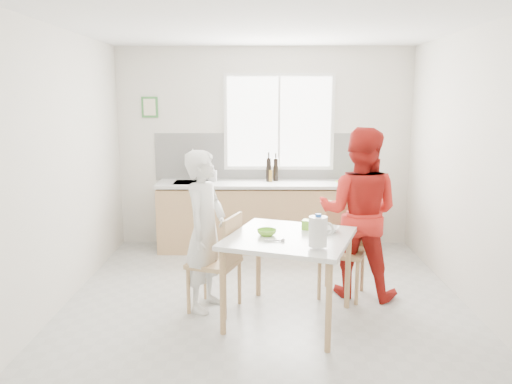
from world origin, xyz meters
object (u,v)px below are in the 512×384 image
Objects in this scene: wine_bottle_a at (269,170)px; milk_jug at (318,231)px; bowl_white at (328,229)px; bowl_green at (267,232)px; dining_table at (289,245)px; chair_far at (343,245)px; person_white at (205,231)px; chair_left at (221,258)px; person_red at (359,213)px; wine_bottle_b at (276,170)px.

milk_jug is at bearing -82.10° from wine_bottle_a.
wine_bottle_a is at bearing 103.64° from bowl_white.
milk_jug is at bearing -42.79° from bowl_green.
dining_table is 0.92m from chair_far.
dining_table is at bearing -159.41° from bowl_white.
chair_far is 1.08m from bowl_green.
person_white is 1.17m from bowl_white.
person_white reaches higher than dining_table.
chair_left is 2.18m from wine_bottle_a.
bowl_white is at bearing 72.04° from person_red.
bowl_white is 0.62× the size of wine_bottle_a.
bowl_white is 0.54m from milk_jug.
wine_bottle_a is at bearing 117.11° from milk_jug.
chair_left is 0.99× the size of chair_far.
person_white is 5.18× the size of wine_bottle_b.
chair_left is 1.13m from milk_jug.
wine_bottle_a is (-0.90, 1.64, 0.21)m from person_red.
person_white is (-1.39, -0.39, 0.25)m from chair_far.
wine_bottle_a is at bearing -174.20° from chair_left.
chair_left is 5.40× the size of bowl_green.
bowl_white is at bearing -94.99° from chair_far.
chair_left is (-0.64, 0.22, -0.20)m from dining_table.
person_white is at bearing -109.59° from wine_bottle_b.
chair_far is 3.51× the size of milk_jug.
wine_bottle_b is at bearing 114.91° from milk_jug.
chair_left reaches higher than bowl_green.
wine_bottle_b is (-0.06, 2.34, 0.35)m from dining_table.
person_white is at bearing -145.30° from chair_far.
dining_table is 0.77× the size of person_red.
chair_far is 3.19× the size of wine_bottle_b.
chair_far is at bearing 47.74° from dining_table.
bowl_green is 0.55× the size of wine_bottle_a.
chair_left is 2.95× the size of wine_bottle_a.
bowl_green is 2.34m from wine_bottle_b.
wine_bottle_b reaches higher than bowl_white.
person_red is (0.74, 0.64, 0.15)m from dining_table.
chair_far is 1.47m from person_white.
person_white is 2.21m from wine_bottle_b.
chair_far is 1.88m from wine_bottle_b.
bowl_green is (0.44, -0.20, 0.32)m from chair_left.
person_white is 5.70× the size of milk_jug.
milk_jug is 2.67m from wine_bottle_a.
wine_bottle_a is 1.07× the size of wine_bottle_b.
milk_jug is (0.21, -0.37, 0.23)m from dining_table.
person_white is 1.58m from person_red.
dining_table is 2.37m from wine_bottle_b.
dining_table is 6.71× the size of bowl_white.
chair_left is 2.26m from wine_bottle_b.
bowl_white is at bearing 104.33° from chair_left.
person_white is 8.88× the size of bowl_green.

